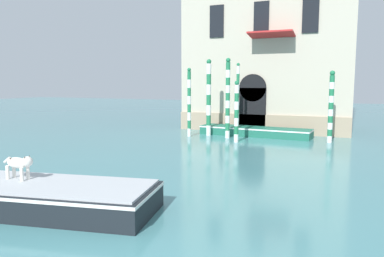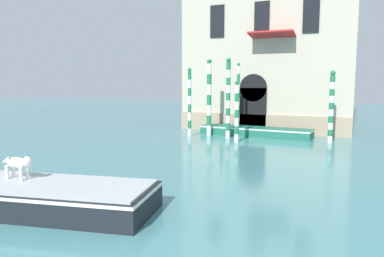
{
  "view_description": "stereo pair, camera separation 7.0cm",
  "coord_description": "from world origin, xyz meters",
  "px_view_note": "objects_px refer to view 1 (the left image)",
  "views": [
    {
      "loc": [
        3.44,
        -3.18,
        3.31
      ],
      "look_at": [
        -3.21,
        12.34,
        1.2
      ],
      "focal_mm": 35.0,
      "sensor_mm": 36.0,
      "label": 1
    },
    {
      "loc": [
        3.5,
        -3.15,
        3.31
      ],
      "look_at": [
        -3.21,
        12.34,
        1.2
      ],
      "focal_mm": 35.0,
      "sensor_mm": 36.0,
      "label": 2
    }
  ],
  "objects_px": {
    "mooring_pole_3": "(238,100)",
    "boat_moored_near_palazzo": "(255,131)",
    "mooring_pole_1": "(209,97)",
    "boat_foreground": "(37,195)",
    "mooring_pole_0": "(331,107)",
    "mooring_pole_4": "(189,102)",
    "mooring_pole_2": "(236,111)",
    "dog_on_deck": "(19,163)",
    "mooring_pole_5": "(228,98)"
  },
  "relations": [
    {
      "from": "boat_foreground",
      "to": "dog_on_deck",
      "type": "bearing_deg",
      "value": 162.72
    },
    {
      "from": "mooring_pole_0",
      "to": "mooring_pole_4",
      "type": "bearing_deg",
      "value": -173.64
    },
    {
      "from": "mooring_pole_3",
      "to": "boat_moored_near_palazzo",
      "type": "bearing_deg",
      "value": 28.6
    },
    {
      "from": "mooring_pole_3",
      "to": "mooring_pole_5",
      "type": "bearing_deg",
      "value": -108.19
    },
    {
      "from": "boat_foreground",
      "to": "mooring_pole_0",
      "type": "height_order",
      "value": "mooring_pole_0"
    },
    {
      "from": "dog_on_deck",
      "to": "boat_foreground",
      "type": "bearing_deg",
      "value": -5.01
    },
    {
      "from": "mooring_pole_3",
      "to": "mooring_pole_2",
      "type": "bearing_deg",
      "value": -75.09
    },
    {
      "from": "boat_foreground",
      "to": "mooring_pole_3",
      "type": "bearing_deg",
      "value": 75.15
    },
    {
      "from": "boat_moored_near_palazzo",
      "to": "mooring_pole_4",
      "type": "relative_size",
      "value": 1.67
    },
    {
      "from": "mooring_pole_4",
      "to": "mooring_pole_5",
      "type": "height_order",
      "value": "mooring_pole_5"
    },
    {
      "from": "mooring_pole_5",
      "to": "mooring_pole_2",
      "type": "bearing_deg",
      "value": -55.12
    },
    {
      "from": "boat_foreground",
      "to": "mooring_pole_2",
      "type": "height_order",
      "value": "mooring_pole_2"
    },
    {
      "from": "boat_moored_near_palazzo",
      "to": "mooring_pole_3",
      "type": "distance_m",
      "value": 2.24
    },
    {
      "from": "boat_foreground",
      "to": "mooring_pole_5",
      "type": "height_order",
      "value": "mooring_pole_5"
    },
    {
      "from": "boat_moored_near_palazzo",
      "to": "mooring_pole_3",
      "type": "bearing_deg",
      "value": -147.29
    },
    {
      "from": "mooring_pole_0",
      "to": "mooring_pole_1",
      "type": "relative_size",
      "value": 0.84
    },
    {
      "from": "mooring_pole_1",
      "to": "mooring_pole_5",
      "type": "xyz_separation_m",
      "value": [
        1.4,
        -0.53,
        0.01
      ]
    },
    {
      "from": "mooring_pole_3",
      "to": "mooring_pole_5",
      "type": "distance_m",
      "value": 1.03
    },
    {
      "from": "dog_on_deck",
      "to": "mooring_pole_5",
      "type": "xyz_separation_m",
      "value": [
        1.31,
        13.92,
        1.21
      ]
    },
    {
      "from": "mooring_pole_5",
      "to": "mooring_pole_1",
      "type": "bearing_deg",
      "value": 159.22
    },
    {
      "from": "mooring_pole_1",
      "to": "mooring_pole_4",
      "type": "xyz_separation_m",
      "value": [
        -0.93,
        -0.87,
        -0.27
      ]
    },
    {
      "from": "boat_moored_near_palazzo",
      "to": "mooring_pole_5",
      "type": "height_order",
      "value": "mooring_pole_5"
    },
    {
      "from": "mooring_pole_1",
      "to": "mooring_pole_4",
      "type": "bearing_deg",
      "value": -137.15
    },
    {
      "from": "mooring_pole_3",
      "to": "mooring_pole_5",
      "type": "relative_size",
      "value": 0.95
    },
    {
      "from": "mooring_pole_3",
      "to": "mooring_pole_4",
      "type": "xyz_separation_m",
      "value": [
        -2.65,
        -1.31,
        -0.15
      ]
    },
    {
      "from": "boat_foreground",
      "to": "boat_moored_near_palazzo",
      "type": "distance_m",
      "value": 15.61
    },
    {
      "from": "boat_moored_near_palazzo",
      "to": "mooring_pole_2",
      "type": "height_order",
      "value": "mooring_pole_2"
    },
    {
      "from": "boat_moored_near_palazzo",
      "to": "mooring_pole_1",
      "type": "relative_size",
      "value": 1.48
    },
    {
      "from": "boat_foreground",
      "to": "mooring_pole_1",
      "type": "xyz_separation_m",
      "value": [
        -0.72,
        14.52,
        1.98
      ]
    },
    {
      "from": "mooring_pole_0",
      "to": "mooring_pole_5",
      "type": "bearing_deg",
      "value": -174.4
    },
    {
      "from": "boat_moored_near_palazzo",
      "to": "mooring_pole_3",
      "type": "relative_size",
      "value": 1.56
    },
    {
      "from": "dog_on_deck",
      "to": "mooring_pole_3",
      "type": "height_order",
      "value": "mooring_pole_3"
    },
    {
      "from": "dog_on_deck",
      "to": "boat_moored_near_palazzo",
      "type": "distance_m",
      "value": 15.66
    },
    {
      "from": "boat_foreground",
      "to": "mooring_pole_3",
      "type": "distance_m",
      "value": 15.11
    },
    {
      "from": "dog_on_deck",
      "to": "mooring_pole_0",
      "type": "xyz_separation_m",
      "value": [
        7.0,
        14.48,
        0.82
      ]
    },
    {
      "from": "mooring_pole_2",
      "to": "mooring_pole_4",
      "type": "bearing_deg",
      "value": 162.83
    },
    {
      "from": "boat_foreground",
      "to": "dog_on_deck",
      "type": "distance_m",
      "value": 1.01
    },
    {
      "from": "mooring_pole_0",
      "to": "mooring_pole_4",
      "type": "distance_m",
      "value": 8.06
    },
    {
      "from": "dog_on_deck",
      "to": "boat_moored_near_palazzo",
      "type": "bearing_deg",
      "value": 81.69
    },
    {
      "from": "boat_foreground",
      "to": "mooring_pole_4",
      "type": "xyz_separation_m",
      "value": [
        -1.65,
        13.65,
        1.71
      ]
    },
    {
      "from": "boat_foreground",
      "to": "mooring_pole_3",
      "type": "xyz_separation_m",
      "value": [
        1.0,
        14.96,
        1.85
      ]
    },
    {
      "from": "mooring_pole_0",
      "to": "mooring_pole_2",
      "type": "relative_size",
      "value": 1.16
    },
    {
      "from": "dog_on_deck",
      "to": "mooring_pole_1",
      "type": "height_order",
      "value": "mooring_pole_1"
    },
    {
      "from": "boat_moored_near_palazzo",
      "to": "mooring_pole_2",
      "type": "relative_size",
      "value": 2.05
    },
    {
      "from": "boat_moored_near_palazzo",
      "to": "mooring_pole_5",
      "type": "distance_m",
      "value": 2.87
    },
    {
      "from": "dog_on_deck",
      "to": "mooring_pole_5",
      "type": "relative_size",
      "value": 0.22
    },
    {
      "from": "mooring_pole_5",
      "to": "boat_moored_near_palazzo",
      "type": "bearing_deg",
      "value": 49.45
    },
    {
      "from": "mooring_pole_0",
      "to": "mooring_pole_4",
      "type": "relative_size",
      "value": 0.95
    },
    {
      "from": "dog_on_deck",
      "to": "mooring_pole_1",
      "type": "distance_m",
      "value": 14.5
    },
    {
      "from": "mooring_pole_0",
      "to": "mooring_pole_3",
      "type": "distance_m",
      "value": 5.38
    }
  ]
}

